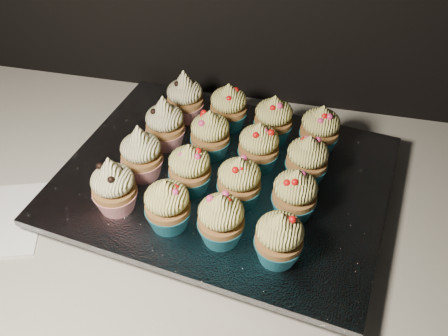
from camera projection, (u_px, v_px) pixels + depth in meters
name	position (u px, v px, depth m)	size (l,w,h in m)	color
worktop	(218.00, 217.00, 0.77)	(2.44, 0.64, 0.04)	silver
baking_tray	(224.00, 186.00, 0.78)	(0.45, 0.34, 0.02)	black
foil_lining	(224.00, 178.00, 0.77)	(0.49, 0.38, 0.01)	silver
cupcake_0	(114.00, 187.00, 0.69)	(0.06, 0.06, 0.10)	red
cupcake_1	(167.00, 205.00, 0.67)	(0.06, 0.06, 0.08)	#1C6F84
cupcake_2	(221.00, 219.00, 0.65)	(0.06, 0.06, 0.08)	#1C6F84
cupcake_3	(279.00, 238.00, 0.63)	(0.06, 0.06, 0.08)	#1C6F84
cupcake_4	(141.00, 154.00, 0.74)	(0.06, 0.06, 0.10)	red
cupcake_5	(190.00, 169.00, 0.72)	(0.06, 0.06, 0.08)	#1C6F84
cupcake_6	(239.00, 182.00, 0.70)	(0.06, 0.06, 0.08)	#1C6F84
cupcake_7	(295.00, 195.00, 0.68)	(0.06, 0.06, 0.08)	#1C6F84
cupcake_8	(165.00, 124.00, 0.79)	(0.06, 0.06, 0.10)	red
cupcake_9	(210.00, 135.00, 0.78)	(0.06, 0.06, 0.08)	#1C6F84
cupcake_10	(259.00, 147.00, 0.76)	(0.06, 0.06, 0.08)	#1C6F84
cupcake_11	(307.00, 160.00, 0.73)	(0.06, 0.06, 0.08)	#1C6F84
cupcake_12	(185.00, 98.00, 0.85)	(0.06, 0.06, 0.10)	red
cupcake_13	(229.00, 107.00, 0.83)	(0.06, 0.06, 0.08)	#1C6F84
cupcake_14	(273.00, 120.00, 0.81)	(0.06, 0.06, 0.08)	#1C6F84
cupcake_15	(320.00, 130.00, 0.79)	(0.06, 0.06, 0.08)	#1C6F84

